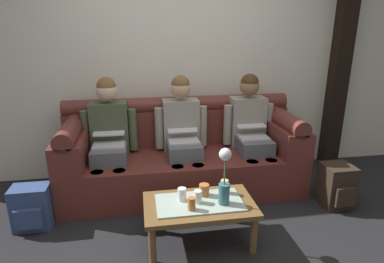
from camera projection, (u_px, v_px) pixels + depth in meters
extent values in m
plane|color=black|center=(204.00, 256.00, 2.50)|extent=(14.00, 14.00, 0.00)
cube|color=silver|center=(175.00, 50.00, 3.65)|extent=(6.00, 0.12, 2.90)
cube|color=black|center=(341.00, 48.00, 3.85)|extent=(0.20, 0.20, 2.90)
cube|color=maroon|center=(183.00, 172.00, 3.47)|extent=(2.47, 0.88, 0.42)
cube|color=maroon|center=(179.00, 127.00, 3.65)|extent=(2.47, 0.22, 0.40)
cylinder|color=maroon|center=(179.00, 105.00, 3.58)|extent=(2.47, 0.18, 0.18)
cube|color=maroon|center=(73.00, 147.00, 3.19)|extent=(0.28, 0.88, 0.28)
cylinder|color=maroon|center=(71.00, 129.00, 3.13)|extent=(0.18, 0.88, 0.18)
cube|color=maroon|center=(282.00, 136.00, 3.53)|extent=(0.28, 0.88, 0.28)
cylinder|color=maroon|center=(284.00, 119.00, 3.48)|extent=(0.18, 0.88, 0.18)
cube|color=#595B66|center=(110.00, 153.00, 3.21)|extent=(0.34, 0.40, 0.15)
cylinder|color=#595B66|center=(99.00, 192.00, 3.03)|extent=(0.12, 0.12, 0.42)
cylinder|color=#595B66|center=(121.00, 191.00, 3.07)|extent=(0.12, 0.12, 0.42)
cube|color=#475138|center=(110.00, 128.00, 3.37)|extent=(0.38, 0.22, 0.54)
cylinder|color=#475138|center=(86.00, 132.00, 3.30)|extent=(0.09, 0.09, 0.44)
cylinder|color=#475138|center=(133.00, 130.00, 3.38)|extent=(0.09, 0.09, 0.44)
sphere|color=beige|center=(107.00, 91.00, 3.23)|extent=(0.21, 0.21, 0.21)
sphere|color=brown|center=(106.00, 87.00, 3.22)|extent=(0.19, 0.19, 0.19)
cube|color=silver|center=(109.00, 145.00, 3.20)|extent=(0.31, 0.22, 0.02)
cube|color=silver|center=(109.00, 130.00, 3.29)|extent=(0.31, 0.21, 0.07)
cube|color=black|center=(109.00, 131.00, 3.29)|extent=(0.27, 0.18, 0.05)
cube|color=#595B66|center=(184.00, 149.00, 3.33)|extent=(0.34, 0.40, 0.15)
cylinder|color=#595B66|center=(178.00, 186.00, 3.15)|extent=(0.12, 0.12, 0.42)
cylinder|color=#595B66|center=(198.00, 185.00, 3.18)|extent=(0.12, 0.12, 0.42)
cube|color=gray|center=(181.00, 124.00, 3.49)|extent=(0.38, 0.22, 0.54)
cylinder|color=gray|center=(159.00, 128.00, 3.42)|extent=(0.09, 0.09, 0.44)
cylinder|color=gray|center=(203.00, 126.00, 3.50)|extent=(0.09, 0.09, 0.44)
sphere|color=tan|center=(181.00, 88.00, 3.35)|extent=(0.21, 0.21, 0.21)
sphere|color=brown|center=(181.00, 85.00, 3.34)|extent=(0.19, 0.19, 0.19)
cube|color=silver|center=(184.00, 141.00, 3.32)|extent=(0.31, 0.22, 0.02)
cube|color=silver|center=(182.00, 127.00, 3.42)|extent=(0.31, 0.20, 0.08)
cube|color=black|center=(182.00, 127.00, 3.41)|extent=(0.27, 0.18, 0.07)
cube|color=#595B66|center=(253.00, 145.00, 3.44)|extent=(0.34, 0.40, 0.15)
cylinder|color=#595B66|center=(251.00, 181.00, 3.27)|extent=(0.12, 0.12, 0.42)
cylinder|color=#595B66|center=(270.00, 179.00, 3.30)|extent=(0.12, 0.12, 0.42)
cube|color=gray|center=(247.00, 121.00, 3.61)|extent=(0.38, 0.22, 0.54)
cylinder|color=gray|center=(228.00, 125.00, 3.54)|extent=(0.09, 0.09, 0.44)
cylinder|color=gray|center=(268.00, 123.00, 3.61)|extent=(0.09, 0.09, 0.44)
sphere|color=#936B4C|center=(250.00, 86.00, 3.47)|extent=(0.21, 0.21, 0.21)
sphere|color=#472D19|center=(250.00, 83.00, 3.46)|extent=(0.19, 0.19, 0.19)
cube|color=silver|center=(253.00, 137.00, 3.44)|extent=(0.31, 0.22, 0.02)
cube|color=silver|center=(250.00, 123.00, 3.53)|extent=(0.31, 0.21, 0.06)
cube|color=black|center=(250.00, 124.00, 3.52)|extent=(0.27, 0.18, 0.04)
cube|color=brown|center=(199.00, 205.00, 2.57)|extent=(0.88, 0.52, 0.04)
cube|color=#9EB2A8|center=(199.00, 202.00, 2.57)|extent=(0.69, 0.36, 0.01)
cylinder|color=brown|center=(152.00, 246.00, 2.37)|extent=(0.06, 0.06, 0.32)
cylinder|color=brown|center=(254.00, 235.00, 2.49)|extent=(0.06, 0.06, 0.32)
cylinder|color=brown|center=(150.00, 215.00, 2.76)|extent=(0.06, 0.06, 0.32)
cylinder|color=brown|center=(238.00, 207.00, 2.89)|extent=(0.06, 0.06, 0.32)
cylinder|color=#336672|center=(224.00, 194.00, 2.52)|extent=(0.09, 0.09, 0.17)
cylinder|color=#3D7538|center=(225.00, 171.00, 2.46)|extent=(0.01, 0.01, 0.21)
sphere|color=silver|center=(225.00, 154.00, 2.41)|extent=(0.10, 0.10, 0.10)
cylinder|color=silver|center=(182.00, 194.00, 2.57)|extent=(0.07, 0.07, 0.11)
cylinder|color=#B26633|center=(204.00, 190.00, 2.65)|extent=(0.08, 0.08, 0.10)
cylinder|color=white|center=(198.00, 197.00, 2.54)|extent=(0.06, 0.06, 0.10)
cylinder|color=#DBB77A|center=(224.00, 186.00, 2.69)|extent=(0.07, 0.07, 0.12)
cylinder|color=#B26633|center=(192.00, 204.00, 2.44)|extent=(0.06, 0.06, 0.10)
cube|color=#2D2319|center=(336.00, 185.00, 3.17)|extent=(0.28, 0.27, 0.42)
cube|color=#2D2319|center=(345.00, 197.00, 3.04)|extent=(0.20, 0.05, 0.19)
cube|color=#33477A|center=(32.00, 207.00, 2.81)|extent=(0.32, 0.21, 0.39)
cube|color=#33477A|center=(28.00, 219.00, 2.71)|extent=(0.22, 0.05, 0.17)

